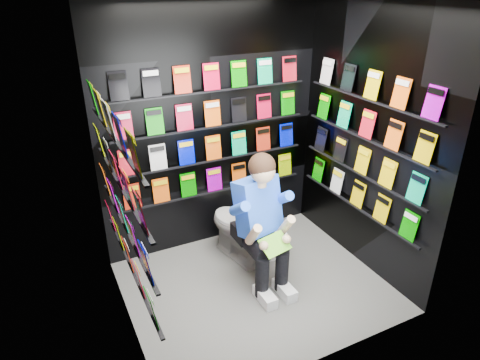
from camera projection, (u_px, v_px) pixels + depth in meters
name	position (u px, v px, depth m)	size (l,w,h in m)	color
floor	(256.00, 286.00, 4.19)	(2.40, 2.40, 0.00)	#61625F
wall_back	(212.00, 130.00, 4.44)	(2.40, 0.04, 2.60)	black
wall_front	(330.00, 219.00, 2.82)	(2.40, 0.04, 2.60)	black
wall_left	(115.00, 193.00, 3.14)	(0.04, 2.00, 2.60)	black
wall_right	(367.00, 143.00, 4.11)	(0.04, 2.00, 2.60)	black
comics_back	(213.00, 131.00, 4.41)	(2.10, 0.06, 1.37)	red
comics_left	(119.00, 192.00, 3.15)	(0.06, 1.70, 1.37)	red
comics_right	(365.00, 143.00, 4.10)	(0.06, 1.70, 1.37)	red
toilet	(239.00, 226.00, 4.50)	(0.42, 0.75, 0.73)	white
longbox	(272.00, 240.00, 4.67)	(0.21, 0.37, 0.28)	silver
longbox_lid	(272.00, 228.00, 4.61)	(0.22, 0.39, 0.03)	silver
reader	(257.00, 206.00, 4.01)	(0.55, 0.81, 1.49)	blue
held_comic	(275.00, 244.00, 3.82)	(0.28, 0.01, 0.20)	green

